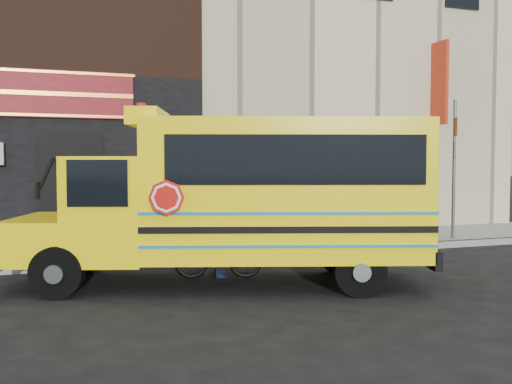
{
  "coord_description": "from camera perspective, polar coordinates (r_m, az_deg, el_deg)",
  "views": [
    {
      "loc": [
        -3.57,
        -8.78,
        2.06
      ],
      "look_at": [
        0.19,
        1.85,
        1.47
      ],
      "focal_mm": 40.0,
      "sensor_mm": 36.0,
      "label": 1
    }
  ],
  "objects": [
    {
      "name": "ground",
      "position": [
        9.7,
        2.64,
        -9.28
      ],
      "size": [
        120.0,
        120.0,
        0.0
      ],
      "primitive_type": "plane",
      "color": "black",
      "rests_on": "ground"
    },
    {
      "name": "curb",
      "position": [
        12.09,
        -2.03,
        -6.46
      ],
      "size": [
        40.0,
        0.2,
        0.15
      ],
      "primitive_type": "cube",
      "color": "gray",
      "rests_on": "ground"
    },
    {
      "name": "sidewalk",
      "position": [
        13.51,
        -3.95,
        -5.47
      ],
      "size": [
        40.0,
        3.0,
        0.15
      ],
      "primitive_type": "cube",
      "color": "gray",
      "rests_on": "ground"
    },
    {
      "name": "building",
      "position": [
        19.97,
        -9.19,
        14.7
      ],
      "size": [
        20.0,
        10.7,
        12.0
      ],
      "color": "beige",
      "rests_on": "sidewalk"
    },
    {
      "name": "school_bus",
      "position": [
        9.57,
        -1.23,
        -0.31
      ],
      "size": [
        7.22,
        4.14,
        2.92
      ],
      "color": "black",
      "rests_on": "ground"
    },
    {
      "name": "sign_pole",
      "position": [
        15.1,
        19.2,
        2.5
      ],
      "size": [
        0.14,
        0.3,
        3.62
      ],
      "color": "#464E48",
      "rests_on": "ground"
    },
    {
      "name": "bicycle",
      "position": [
        10.17,
        -3.76,
        -6.02
      ],
      "size": [
        1.62,
        0.86,
        0.94
      ],
      "primitive_type": "imported",
      "rotation": [
        0.0,
        0.0,
        1.29
      ],
      "color": "black",
      "rests_on": "ground"
    },
    {
      "name": "cyclist",
      "position": [
        10.09,
        -3.67,
        -3.29
      ],
      "size": [
        0.58,
        0.77,
        1.92
      ],
      "primitive_type": "imported",
      "rotation": [
        0.0,
        0.0,
        1.38
      ],
      "color": "black",
      "rests_on": "ground"
    }
  ]
}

